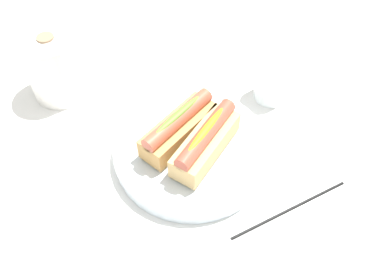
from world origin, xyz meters
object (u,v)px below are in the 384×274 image
hotdog_back (179,127)px  chopstick_near (290,209)px  serving_bowl (192,150)px  paper_towel_roll (55,66)px  water_glass (273,81)px  hotdog_front (206,141)px

hotdog_back → chopstick_near: (0.02, -0.22, -0.06)m
serving_bowl → hotdog_back: size_ratio=1.81×
serving_bowl → chopstick_near: bearing=-84.0°
hotdog_back → paper_towel_roll: paper_towel_roll is taller
hotdog_back → chopstick_near: bearing=-84.0°
water_glass → chopstick_near: water_glass is taller
hotdog_front → chopstick_near: hotdog_front is taller
paper_towel_roll → chopstick_near: size_ratio=0.61×
serving_bowl → hotdog_front: hotdog_front is taller
serving_bowl → hotdog_back: 0.05m
water_glass → hotdog_front: bearing=-178.8°
serving_bowl → water_glass: bearing=-6.0°
water_glass → chopstick_near: bearing=-139.4°
hotdog_front → hotdog_back: bearing=96.1°
water_glass → paper_towel_roll: (-0.26, 0.33, 0.02)m
hotdog_back → water_glass: (0.22, -0.05, -0.02)m
serving_bowl → water_glass: size_ratio=3.04×
hotdog_front → serving_bowl: bearing=96.1°
water_glass → chopstick_near: size_ratio=0.41×
serving_bowl → chopstick_near: size_ratio=1.25×
hotdog_back → chopstick_near: hotdog_back is taller
serving_bowl → hotdog_back: (-0.00, 0.03, 0.04)m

